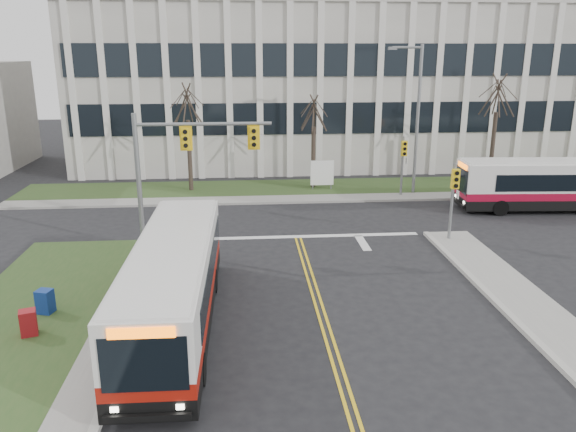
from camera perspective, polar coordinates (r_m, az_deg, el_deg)
The scene contains 17 objects.
ground at distance 20.11m, azimuth 3.30°, elevation -9.55°, with size 120.00×120.00×0.00m, color black.
sidewalk_west at distance 16.18m, azimuth -20.59°, elevation -17.40°, with size 1.20×26.00×0.14m, color #9E9B93.
sidewalk_cross at distance 35.06m, azimuth 8.03°, elevation 1.85°, with size 44.00×1.60×0.14m, color #9E9B93.
building_lawn at distance 37.72m, azimuth 7.11°, elevation 2.90°, with size 44.00×5.00×0.12m, color #304D21.
office_building at distance 48.57m, azimuth 4.47°, elevation 13.07°, with size 40.00×16.00×12.00m, color beige.
mast_arm_signal at distance 25.64m, azimuth -11.39°, elevation 5.91°, with size 6.11×0.38×6.20m.
signal_pole_near at distance 27.39m, azimuth 16.47°, elevation 2.46°, with size 0.34×0.39×3.80m.
signal_pole_far at distance 35.27m, azimuth 11.62°, elevation 5.81°, with size 0.34×0.39×3.80m.
streetlight at distance 35.89m, azimuth 12.81°, elevation 10.27°, with size 2.15×0.25×9.20m.
directory_sign at distance 36.56m, azimuth 3.48°, elevation 4.35°, with size 1.50×0.12×2.00m.
tree_left at distance 36.20m, azimuth -10.21°, elevation 10.97°, with size 1.80×1.80×7.70m.
tree_mid at distance 36.60m, azimuth 2.64°, elevation 10.27°, with size 1.80×1.80×6.82m.
tree_right at distance 39.65m, azimuth 20.52°, elevation 11.24°, with size 1.80×1.80×8.25m.
bus_main at distance 18.73m, azimuth -11.47°, elevation -7.03°, with size 2.35×10.84×2.89m, color silver, non-canonical shape.
bus_cross at distance 35.32m, azimuth 25.39°, elevation 2.76°, with size 2.30×10.62×2.83m, color silver, non-canonical shape.
newspaper_box_blue at distance 21.23m, azimuth -23.43°, elevation -8.10°, with size 0.50×0.45×0.95m, color navy.
newspaper_box_red at distance 19.88m, azimuth -24.85°, elevation -9.96°, with size 0.50×0.45×0.95m, color maroon.
Camera 1 is at (-2.60, -17.89, 8.80)m, focal length 35.00 mm.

